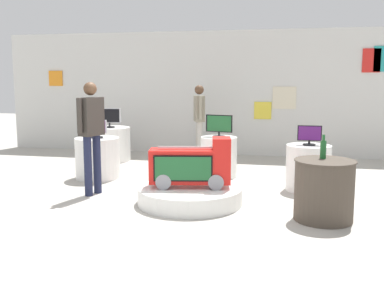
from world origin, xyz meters
name	(u,v)px	position (x,y,z in m)	size (l,w,h in m)	color
ground_plane	(167,208)	(0.00, 0.00, 0.00)	(30.00, 30.00, 0.00)	#B2ADA3
back_wall_display	(218,93)	(0.02, 4.62, 1.45)	(10.61, 0.13, 2.88)	silver
main_display_pedestal	(190,195)	(0.26, 0.29, 0.12)	(1.50, 1.50, 0.24)	white
novelty_firetruck_tv	(192,167)	(0.28, 0.28, 0.54)	(1.19, 0.56, 0.71)	gray
display_pedestal_left_rear	(219,157)	(0.40, 2.14, 0.37)	(0.66, 0.66, 0.73)	white
tv_on_left_rear	(219,125)	(0.40, 2.13, 0.94)	(0.49, 0.23, 0.40)	black
display_pedestal_center_rear	(308,168)	(1.95, 1.43, 0.37)	(0.71, 0.71, 0.73)	white
tv_on_center_rear	(309,135)	(1.95, 1.43, 0.89)	(0.37, 0.20, 0.31)	black
display_pedestal_right_rear	(110,144)	(-2.17, 3.27, 0.37)	(0.88, 0.88, 0.73)	white
tv_on_right_rear	(109,117)	(-2.17, 3.26, 0.96)	(0.50, 0.22, 0.42)	black
display_pedestal_far_right	(98,158)	(-1.72, 1.57, 0.37)	(0.79, 0.79, 0.73)	white
tv_on_far_right	(97,129)	(-1.72, 1.57, 0.90)	(0.36, 0.21, 0.32)	black
side_table_round	(324,190)	(2.07, -0.11, 0.39)	(0.76, 0.76, 0.77)	#4C4238
bottle_on_side_table	(323,149)	(2.04, -0.01, 0.90)	(0.08, 0.08, 0.31)	#195926
shopper_browsing_near_truck	(91,129)	(-1.31, 0.48, 1.02)	(0.31, 0.53, 1.73)	#1E233F
shopper_browsing_rear	(199,117)	(-0.27, 3.71, 0.96)	(0.31, 0.53, 1.65)	#B2ADA3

